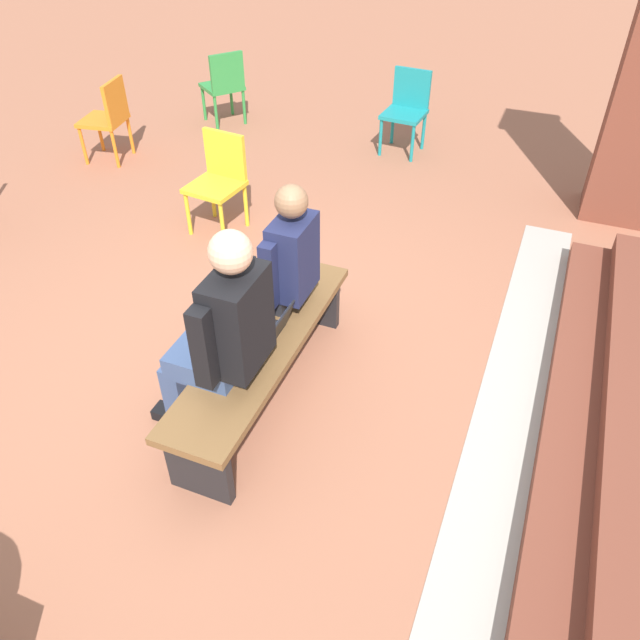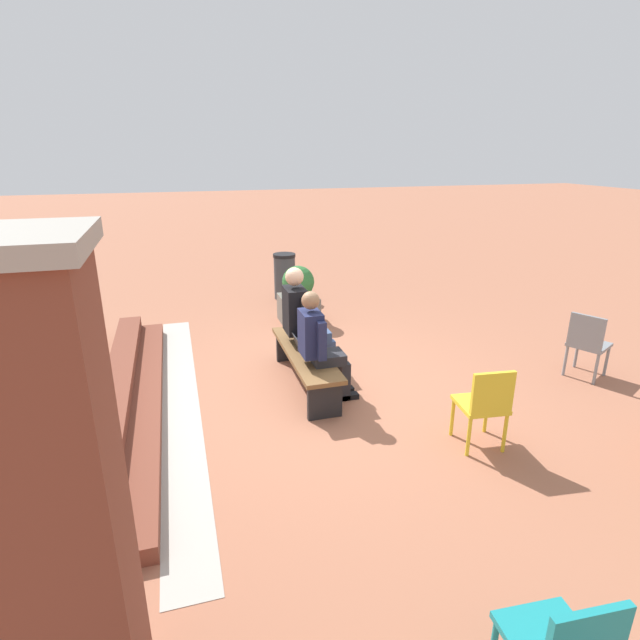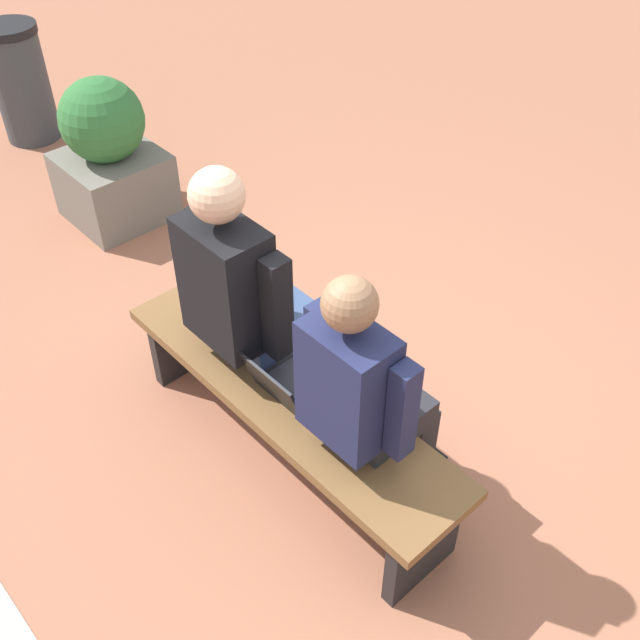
{
  "view_description": "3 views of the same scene",
  "coord_description": "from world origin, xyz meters",
  "px_view_note": "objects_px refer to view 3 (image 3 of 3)",
  "views": [
    {
      "loc": [
        2.6,
        1.47,
        2.9
      ],
      "look_at": [
        0.11,
        0.47,
        0.71
      ],
      "focal_mm": 35.0,
      "sensor_mm": 36.0,
      "label": 1
    },
    {
      "loc": [
        -5.17,
        1.47,
        2.72
      ],
      "look_at": [
        0.69,
        -0.24,
        0.61
      ],
      "focal_mm": 28.0,
      "sensor_mm": 36.0,
      "label": 2
    },
    {
      "loc": [
        -1.59,
        1.47,
        2.76
      ],
      "look_at": [
        0.12,
        -0.09,
        0.73
      ],
      "focal_mm": 42.0,
      "sensor_mm": 36.0,
      "label": 3
    }
  ],
  "objects_px": {
    "bench": "(288,405)",
    "litter_bin": "(21,83)",
    "laptop": "(289,386)",
    "person_student": "(366,393)",
    "planter": "(109,156)",
    "person_adult": "(249,295)"
  },
  "relations": [
    {
      "from": "person_student",
      "to": "planter",
      "type": "relative_size",
      "value": 1.37
    },
    {
      "from": "person_adult",
      "to": "person_student",
      "type": "bearing_deg",
      "value": 179.53
    },
    {
      "from": "person_adult",
      "to": "planter",
      "type": "bearing_deg",
      "value": -11.95
    },
    {
      "from": "person_adult",
      "to": "laptop",
      "type": "bearing_deg",
      "value": 166.71
    },
    {
      "from": "bench",
      "to": "laptop",
      "type": "bearing_deg",
      "value": 157.46
    },
    {
      "from": "person_student",
      "to": "laptop",
      "type": "bearing_deg",
      "value": 11.79
    },
    {
      "from": "person_student",
      "to": "laptop",
      "type": "distance_m",
      "value": 0.42
    },
    {
      "from": "bench",
      "to": "person_adult",
      "type": "bearing_deg",
      "value": -12.4
    },
    {
      "from": "bench",
      "to": "laptop",
      "type": "distance_m",
      "value": 0.15
    },
    {
      "from": "bench",
      "to": "person_student",
      "type": "relative_size",
      "value": 1.4
    },
    {
      "from": "person_student",
      "to": "person_adult",
      "type": "bearing_deg",
      "value": -0.47
    },
    {
      "from": "laptop",
      "to": "litter_bin",
      "type": "relative_size",
      "value": 0.37
    },
    {
      "from": "bench",
      "to": "litter_bin",
      "type": "bearing_deg",
      "value": -8.79
    },
    {
      "from": "laptop",
      "to": "bench",
      "type": "bearing_deg",
      "value": -22.54
    },
    {
      "from": "bench",
      "to": "planter",
      "type": "xyz_separation_m",
      "value": [
        2.3,
        -0.49,
        0.08
      ]
    },
    {
      "from": "planter",
      "to": "litter_bin",
      "type": "distance_m",
      "value": 1.41
    },
    {
      "from": "person_adult",
      "to": "litter_bin",
      "type": "xyz_separation_m",
      "value": [
        3.38,
        -0.5,
        -0.3
      ]
    },
    {
      "from": "litter_bin",
      "to": "bench",
      "type": "bearing_deg",
      "value": 171.21
    },
    {
      "from": "litter_bin",
      "to": "person_student",
      "type": "bearing_deg",
      "value": 172.93
    },
    {
      "from": "bench",
      "to": "person_student",
      "type": "distance_m",
      "value": 0.52
    },
    {
      "from": "planter",
      "to": "person_student",
      "type": "bearing_deg",
      "value": 171.03
    },
    {
      "from": "laptop",
      "to": "litter_bin",
      "type": "bearing_deg",
      "value": -8.9
    }
  ]
}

